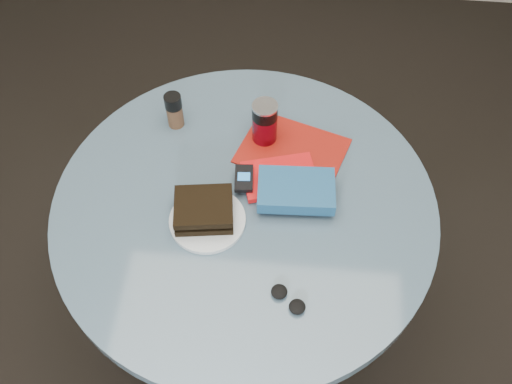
# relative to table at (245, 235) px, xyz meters

# --- Properties ---
(ground) EXTENTS (4.00, 4.00, 0.00)m
(ground) POSITION_rel_table_xyz_m (0.00, 0.00, -0.59)
(ground) COLOR black
(ground) RESTS_ON ground
(table) EXTENTS (1.00, 1.00, 0.75)m
(table) POSITION_rel_table_xyz_m (0.00, 0.00, 0.00)
(table) COLOR black
(table) RESTS_ON ground
(plate) EXTENTS (0.22, 0.22, 0.01)m
(plate) POSITION_rel_table_xyz_m (-0.09, -0.07, 0.17)
(plate) COLOR silver
(plate) RESTS_ON table
(sandwich) EXTENTS (0.16, 0.14, 0.05)m
(sandwich) POSITION_rel_table_xyz_m (-0.09, -0.06, 0.20)
(sandwich) COLOR black
(sandwich) RESTS_ON plate
(soda_can) EXTENTS (0.09, 0.09, 0.13)m
(soda_can) POSITION_rel_table_xyz_m (0.03, 0.22, 0.23)
(soda_can) COLOR #58040F
(soda_can) RESTS_ON table
(pepper_grinder) EXTENTS (0.05, 0.05, 0.11)m
(pepper_grinder) POSITION_rel_table_xyz_m (-0.22, 0.25, 0.22)
(pepper_grinder) COLOR #4C3220
(pepper_grinder) RESTS_ON table
(magazine) EXTENTS (0.33, 0.29, 0.00)m
(magazine) POSITION_rel_table_xyz_m (0.11, 0.18, 0.17)
(magazine) COLOR maroon
(magazine) RESTS_ON table
(red_book) EXTENTS (0.22, 0.18, 0.02)m
(red_book) POSITION_rel_table_xyz_m (0.09, 0.08, 0.18)
(red_book) COLOR red
(red_book) RESTS_ON magazine
(novel) EXTENTS (0.20, 0.14, 0.04)m
(novel) POSITION_rel_table_xyz_m (0.13, 0.02, 0.20)
(novel) COLOR navy
(novel) RESTS_ON red_book
(mp3_player) EXTENTS (0.05, 0.09, 0.02)m
(mp3_player) POSITION_rel_table_xyz_m (-0.01, 0.06, 0.19)
(mp3_player) COLOR black
(mp3_player) RESTS_ON red_book
(headphones) EXTENTS (0.10, 0.09, 0.02)m
(headphones) POSITION_rel_table_xyz_m (0.13, -0.27, 0.17)
(headphones) COLOR black
(headphones) RESTS_ON table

